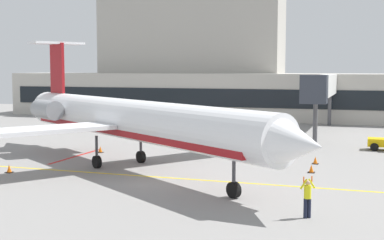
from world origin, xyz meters
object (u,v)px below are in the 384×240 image
(pushback_tractor, at_px, (114,120))
(marshaller, at_px, (307,197))
(regional_jet, at_px, (125,119))
(fuel_tank, at_px, (137,115))

(pushback_tractor, relative_size, marshaller, 2.06)
(regional_jet, height_order, fuel_tank, regional_jet)
(pushback_tractor, bearing_deg, regional_jet, -61.28)
(pushback_tractor, relative_size, fuel_tank, 0.53)
(regional_jet, xyz_separation_m, marshaller, (13.99, -9.41, -2.44))
(pushback_tractor, bearing_deg, fuel_tank, 78.54)
(pushback_tractor, distance_m, marshaller, 41.86)
(regional_jet, relative_size, pushback_tractor, 7.35)
(regional_jet, distance_m, pushback_tractor, 26.28)
(fuel_tank, bearing_deg, pushback_tractor, -101.46)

